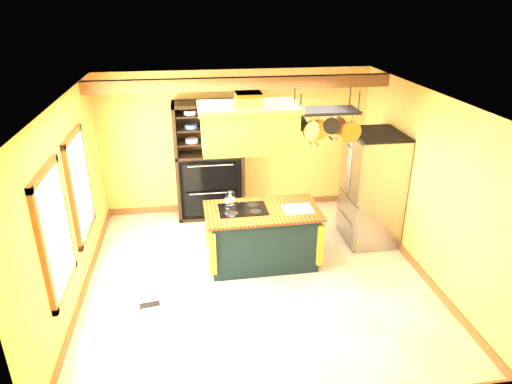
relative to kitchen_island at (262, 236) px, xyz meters
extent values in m
plane|color=beige|center=(-0.15, -0.42, -0.47)|extent=(5.00, 5.00, 0.00)
plane|color=white|center=(-0.15, -0.42, 2.23)|extent=(5.00, 5.00, 0.00)
cube|color=#DFAE51|center=(-0.15, 2.08, 0.88)|extent=(5.00, 0.02, 2.70)
cube|color=#DFAE51|center=(-0.15, -2.92, 0.88)|extent=(5.00, 0.02, 2.70)
cube|color=#DFAE51|center=(-2.65, -0.42, 0.88)|extent=(0.02, 5.00, 2.70)
cube|color=#DFAE51|center=(2.35, -0.42, 0.88)|extent=(0.02, 5.00, 2.70)
cube|color=#92592D|center=(-0.15, 1.28, 2.12)|extent=(5.00, 0.15, 0.20)
cube|color=#92592D|center=(-2.62, -1.22, 0.93)|extent=(0.06, 1.06, 1.56)
cube|color=white|center=(-2.60, -1.22, 0.93)|extent=(0.02, 0.85, 1.34)
cube|color=#92592D|center=(-2.62, 0.18, 0.93)|extent=(0.06, 1.06, 1.56)
cube|color=white|center=(-2.60, 0.18, 0.93)|extent=(0.02, 0.85, 1.34)
cube|color=black|center=(0.00, 0.00, -0.03)|extent=(1.62, 0.89, 0.88)
cube|color=brown|center=(0.00, 0.00, 0.43)|extent=(1.76, 0.99, 0.04)
cube|color=black|center=(-0.29, 0.04, 0.46)|extent=(0.73, 0.51, 0.01)
ellipsoid|color=silver|center=(-0.47, 0.16, 0.56)|extent=(0.20, 0.20, 0.16)
cube|color=white|center=(0.54, -0.07, 0.46)|extent=(0.44, 0.35, 0.02)
cube|color=gold|center=(-0.20, 0.00, 1.71)|extent=(1.32, 0.71, 0.56)
cube|color=#92592D|center=(-0.20, 0.00, 2.03)|extent=(1.40, 0.79, 0.08)
cube|color=gold|center=(-0.20, 0.00, 2.11)|extent=(0.35, 0.35, 0.24)
cube|color=black|center=(0.90, 0.00, 1.94)|extent=(0.91, 0.46, 0.04)
cylinder|color=black|center=(0.49, -0.18, 2.09)|extent=(0.02, 0.02, 0.29)
cylinder|color=black|center=(1.31, 0.18, 2.09)|extent=(0.02, 0.02, 0.29)
cylinder|color=black|center=(0.54, 0.09, 1.74)|extent=(0.24, 0.03, 0.24)
cylinder|color=silver|center=(0.68, -0.09, 1.69)|extent=(0.27, 0.04, 0.27)
cylinder|color=#BF6D2F|center=(0.83, 0.09, 1.64)|extent=(0.31, 0.03, 0.31)
cylinder|color=black|center=(0.98, -0.09, 1.74)|extent=(0.24, 0.04, 0.24)
cylinder|color=silver|center=(1.12, 0.09, 1.69)|extent=(0.27, 0.03, 0.27)
cylinder|color=#BF6D2F|center=(1.27, -0.09, 1.64)|extent=(0.31, 0.04, 0.31)
cube|color=#93979B|center=(1.94, 0.49, 0.46)|extent=(0.78, 0.95, 1.87)
cube|color=#93979B|center=(1.54, 0.25, 0.88)|extent=(0.03, 0.46, 1.01)
cube|color=#93979B|center=(1.54, 0.73, 0.88)|extent=(0.03, 0.46, 1.01)
cube|color=#93979B|center=(1.54, 0.49, -0.04)|extent=(0.03, 0.92, 0.78)
cube|color=black|center=(1.94, 0.49, -0.44)|extent=(0.74, 0.91, 0.06)
cube|color=black|center=(-0.69, 2.03, 0.63)|extent=(1.24, 0.06, 2.20)
cube|color=black|center=(-1.28, 1.79, 0.63)|extent=(0.06, 0.52, 2.20)
cube|color=black|center=(-0.10, 1.79, 0.63)|extent=(0.06, 0.52, 2.20)
cube|color=black|center=(-0.69, 1.79, 0.77)|extent=(1.24, 0.52, 0.05)
cube|color=black|center=(-0.69, 1.82, 0.18)|extent=(1.12, 0.42, 1.18)
cube|color=black|center=(-0.69, 1.51, 0.44)|extent=(0.97, 0.04, 0.52)
cube|color=black|center=(-0.69, 1.51, -0.09)|extent=(0.97, 0.04, 0.48)
cube|color=black|center=(-0.69, 1.79, 1.01)|extent=(1.12, 0.46, 0.02)
cube|color=black|center=(-0.69, 1.79, 1.27)|extent=(1.12, 0.46, 0.02)
cube|color=black|center=(-0.69, 1.79, 1.52)|extent=(1.12, 0.46, 0.02)
cylinder|color=white|center=(-1.00, 1.74, 1.06)|extent=(0.22, 0.22, 0.07)
cylinder|color=#3E61AF|center=(-0.36, 1.74, 1.37)|extent=(0.10, 0.10, 0.17)
cube|color=black|center=(-1.70, -0.86, -0.46)|extent=(0.30, 0.16, 0.01)
camera|label=1|loc=(-1.00, -6.14, 3.46)|focal=32.00mm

